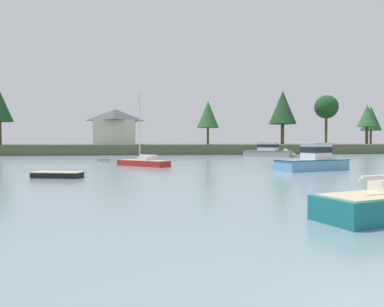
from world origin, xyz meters
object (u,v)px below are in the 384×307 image
Objects in this scene: cruiser_grey at (273,153)px; dinghy_white at (104,161)px; dinghy_wood at (322,156)px; dinghy_black at (57,176)px; sailboat_red at (143,164)px; cruiser_skyblue at (319,164)px.

cruiser_grey is 3.20× the size of dinghy_white.
cruiser_grey is 9.23m from dinghy_wood.
dinghy_white is 1.05× the size of dinghy_wood.
dinghy_white is (-28.35, -13.47, -0.46)m from cruiser_grey.
dinghy_wood is at bearing 40.79° from dinghy_black.
dinghy_black reaches higher than dinghy_white.
sailboat_red reaches higher than dinghy_white.
dinghy_white reaches higher than dinghy_wood.
cruiser_skyblue reaches higher than dinghy_wood.
sailboat_red is at bearing -136.43° from cruiser_grey.
dinghy_black is (-6.36, -11.88, -0.04)m from sailboat_red.
dinghy_white is at bearing 119.72° from sailboat_red.
dinghy_white is at bearing -160.96° from dinghy_wood.
cruiser_grey is at bearing 25.42° from dinghy_white.
dinghy_wood is 0.33× the size of cruiser_skyblue.
dinghy_white is at bearing 86.21° from dinghy_black.
cruiser_grey is 31.39m from dinghy_white.
dinghy_white is 20.67m from dinghy_black.
dinghy_black is at bearing -93.79° from dinghy_white.
dinghy_white is 0.35× the size of cruiser_skyblue.
cruiser_grey is 1.11× the size of cruiser_skyblue.
dinghy_wood is at bearing -3.19° from cruiser_grey.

